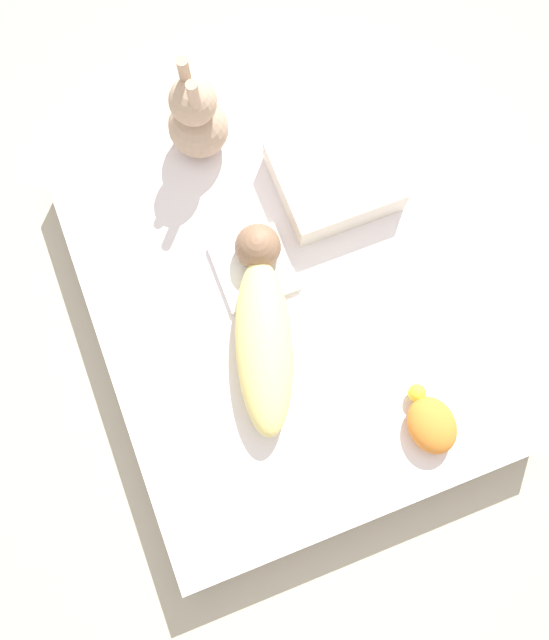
{
  "coord_description": "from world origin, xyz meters",
  "views": [
    {
      "loc": [
        -0.44,
        0.2,
        1.9
      ],
      "look_at": [
        -0.06,
        0.05,
        0.21
      ],
      "focal_mm": 35.0,
      "sensor_mm": 36.0,
      "label": 1
    }
  ],
  "objects_px": {
    "swaddled_baby": "(263,326)",
    "turtle_plush": "(431,423)",
    "bunny_plush": "(197,119)",
    "pillow": "(334,176)"
  },
  "relations": [
    {
      "from": "pillow",
      "to": "bunny_plush",
      "type": "xyz_separation_m",
      "value": [
        0.27,
        0.32,
        0.08
      ]
    },
    {
      "from": "turtle_plush",
      "to": "bunny_plush",
      "type": "bearing_deg",
      "value": 15.91
    },
    {
      "from": "swaddled_baby",
      "to": "bunny_plush",
      "type": "xyz_separation_m",
      "value": [
        0.62,
        -0.04,
        0.07
      ]
    },
    {
      "from": "swaddled_baby",
      "to": "pillow",
      "type": "bearing_deg",
      "value": -28.25
    },
    {
      "from": "bunny_plush",
      "to": "turtle_plush",
      "type": "bearing_deg",
      "value": -164.09
    },
    {
      "from": "swaddled_baby",
      "to": "pillow",
      "type": "xyz_separation_m",
      "value": [
        0.35,
        -0.36,
        -0.01
      ]
    },
    {
      "from": "bunny_plush",
      "to": "swaddled_baby",
      "type": "bearing_deg",
      "value": 176.75
    },
    {
      "from": "pillow",
      "to": "swaddled_baby",
      "type": "bearing_deg",
      "value": 134.42
    },
    {
      "from": "swaddled_baby",
      "to": "pillow",
      "type": "distance_m",
      "value": 0.5
    },
    {
      "from": "swaddled_baby",
      "to": "turtle_plush",
      "type": "distance_m",
      "value": 0.53
    }
  ]
}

